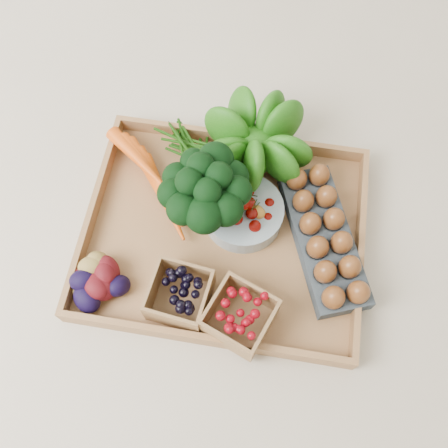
% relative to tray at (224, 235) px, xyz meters
% --- Properties ---
extents(ground, '(4.00, 4.00, 0.00)m').
position_rel_tray_xyz_m(ground, '(0.00, 0.00, -0.01)').
color(ground, beige).
rests_on(ground, ground).
extents(tray, '(0.55, 0.45, 0.01)m').
position_rel_tray_xyz_m(tray, '(0.00, 0.00, 0.00)').
color(tray, '#A17143').
rests_on(tray, ground).
extents(carrots, '(0.22, 0.15, 0.05)m').
position_rel_tray_xyz_m(carrots, '(-0.16, 0.09, 0.03)').
color(carrots, '#E8540F').
rests_on(carrots, tray).
extents(lettuce, '(0.16, 0.16, 0.16)m').
position_rel_tray_xyz_m(lettuce, '(0.03, 0.18, 0.09)').
color(lettuce, '#0B470B').
rests_on(lettuce, tray).
extents(broccoli, '(0.18, 0.18, 0.14)m').
position_rel_tray_xyz_m(broccoli, '(-0.04, 0.03, 0.08)').
color(broccoli, black).
rests_on(broccoli, tray).
extents(cherry_bowl, '(0.16, 0.16, 0.04)m').
position_rel_tray_xyz_m(cherry_bowl, '(0.03, 0.04, 0.03)').
color(cherry_bowl, '#8C9EA5').
rests_on(cherry_bowl, tray).
extents(egg_carton, '(0.21, 0.32, 0.04)m').
position_rel_tray_xyz_m(egg_carton, '(0.20, 0.01, 0.03)').
color(egg_carton, '#394249').
rests_on(egg_carton, tray).
extents(potatoes, '(0.13, 0.13, 0.08)m').
position_rel_tray_xyz_m(potatoes, '(-0.22, -0.14, 0.05)').
color(potatoes, '#460B10').
rests_on(potatoes, tray).
extents(punnet_blackberry, '(0.12, 0.12, 0.07)m').
position_rel_tray_xyz_m(punnet_blackberry, '(-0.06, -0.15, 0.04)').
color(punnet_blackberry, black).
rests_on(punnet_blackberry, tray).
extents(punnet_raspberry, '(0.14, 0.14, 0.08)m').
position_rel_tray_xyz_m(punnet_raspberry, '(0.06, -0.17, 0.05)').
color(punnet_raspberry, maroon).
rests_on(punnet_raspberry, tray).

